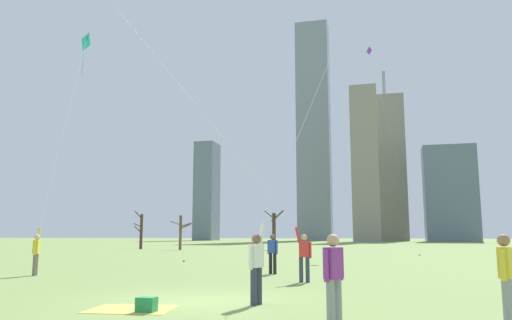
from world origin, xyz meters
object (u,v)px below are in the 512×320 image
at_px(kite_flyer_far_back_blue, 264,204).
at_px(bystander_watching_nearby, 273,252).
at_px(distant_kite_high_overhead_purple, 375,72).
at_px(picnic_spot, 140,306).
at_px(kite_flyer_midfield_center_teal, 48,203).
at_px(kite_flyer_midfield_right_pink, 290,176).
at_px(bystander_strolling_midfield, 334,276).
at_px(bare_tree_left_of_center, 274,229).
at_px(bystander_far_off_by_trees, 506,275).
at_px(bare_tree_far_right_edge, 141,230).
at_px(bare_tree_leftmost, 181,231).

bearing_deg(kite_flyer_far_back_blue, bystander_watching_nearby, 98.38).
bearing_deg(distant_kite_high_overhead_purple, picnic_spot, -98.06).
xyz_separation_m(kite_flyer_midfield_center_teal, bystander_watching_nearby, (9.47, 1.93, -2.06)).
distance_m(kite_flyer_midfield_right_pink, bystander_strolling_midfield, 4.54).
height_order(distant_kite_high_overhead_purple, bare_tree_left_of_center, distant_kite_high_overhead_purple).
relative_size(kite_flyer_midfield_center_teal, bystander_far_off_by_trees, 8.20).
bearing_deg(kite_flyer_far_back_blue, picnic_spot, -99.70).
distance_m(bystander_far_off_by_trees, bare_tree_far_right_edge, 50.20).
xyz_separation_m(bystander_strolling_midfield, bystander_far_off_by_trees, (2.95, 0.92, 0.00)).
height_order(bystander_watching_nearby, distant_kite_high_overhead_purple, distant_kite_high_overhead_purple).
height_order(bystander_watching_nearby, bare_tree_leftmost, bare_tree_leftmost).
relative_size(bystander_far_off_by_trees, picnic_spot, 0.82).
relative_size(bystander_watching_nearby, bystander_far_off_by_trees, 1.00).
height_order(picnic_spot, bare_tree_far_right_edge, bare_tree_far_right_edge).
bearing_deg(bystander_strolling_midfield, bystander_far_off_by_trees, 17.32).
distance_m(kite_flyer_midfield_center_teal, bystander_far_off_by_trees, 18.34).
relative_size(picnic_spot, bare_tree_far_right_edge, 0.46).
relative_size(kite_flyer_midfield_center_teal, picnic_spot, 6.76).
bearing_deg(bystander_far_off_by_trees, bare_tree_far_right_edge, 124.63).
bearing_deg(kite_flyer_midfield_center_teal, kite_flyer_far_back_blue, -10.22).
bearing_deg(bare_tree_leftmost, bystander_strolling_midfield, -63.72).
distance_m(bystander_watching_nearby, bare_tree_left_of_center, 32.33).
distance_m(picnic_spot, bare_tree_far_right_edge, 46.40).
height_order(bystander_watching_nearby, bystander_strolling_midfield, same).
xyz_separation_m(bystander_watching_nearby, bare_tree_leftmost, (-16.48, 29.25, 1.03)).
distance_m(kite_flyer_far_back_blue, picnic_spot, 7.25).
distance_m(bystander_strolling_midfield, bare_tree_leftmost, 45.44).
height_order(bystander_strolling_midfield, bare_tree_far_right_edge, bare_tree_far_right_edge).
xyz_separation_m(bystander_strolling_midfield, bare_tree_far_right_edge, (-25.57, 42.21, 1.19)).
bearing_deg(kite_flyer_midfield_center_teal, kite_flyer_midfield_right_pink, -26.66).
relative_size(bystander_strolling_midfield, bare_tree_leftmost, 0.44).
bearing_deg(bystander_watching_nearby, bare_tree_leftmost, 119.40).
bearing_deg(bystander_far_off_by_trees, picnic_spot, 178.83).
relative_size(bystander_far_off_by_trees, distant_kite_high_overhead_purple, 0.09).
xyz_separation_m(kite_flyer_midfield_right_pink, bare_tree_leftmost, (-18.68, 37.04, -1.17)).
bearing_deg(bystander_strolling_midfield, bare_tree_far_right_edge, 121.21).
distance_m(kite_flyer_far_back_blue, bystander_far_off_by_trees, 9.28).
relative_size(kite_flyer_far_back_blue, picnic_spot, 6.72).
bearing_deg(kite_flyer_far_back_blue, bare_tree_left_of_center, 101.82).
relative_size(kite_flyer_far_back_blue, bare_tree_left_of_center, 3.14).
xyz_separation_m(kite_flyer_midfield_center_teal, bare_tree_far_right_edge, (-12.47, 32.66, -0.87)).
relative_size(distant_kite_high_overhead_purple, bare_tree_far_right_edge, 4.31).
bearing_deg(kite_flyer_midfield_center_teal, bare_tree_leftmost, 102.68).
relative_size(kite_flyer_midfield_right_pink, picnic_spot, 7.39).
distance_m(kite_flyer_midfield_center_teal, distant_kite_high_overhead_purple, 31.62).
bearing_deg(bystander_far_off_by_trees, kite_flyer_midfield_right_pink, 147.66).
relative_size(distant_kite_high_overhead_purple, bare_tree_leftmost, 5.10).
bearing_deg(bare_tree_far_right_edge, picnic_spot, -62.58).
height_order(kite_flyer_midfield_right_pink, bare_tree_far_right_edge, kite_flyer_midfield_right_pink).
height_order(kite_flyer_midfield_center_teal, bare_tree_far_right_edge, kite_flyer_midfield_center_teal).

